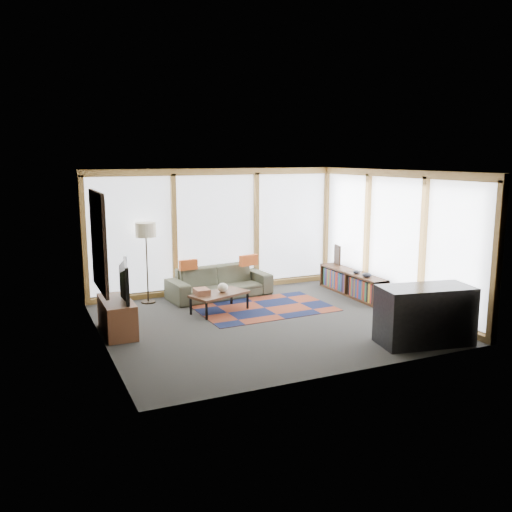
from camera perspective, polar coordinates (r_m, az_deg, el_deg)
name	(u,v)px	position (r m, az deg, el deg)	size (l,w,h in m)	color
ground	(265,322)	(9.53, 0.99, -6.92)	(5.50, 5.50, 0.00)	#2B2A28
room_envelope	(277,229)	(9.90, 2.23, 2.88)	(5.52, 5.02, 2.62)	#423B30
rug	(265,308)	(10.34, 0.91, -5.48)	(2.49, 1.60, 0.01)	maroon
sofa	(220,282)	(11.11, -3.86, -2.77)	(2.10, 0.82, 0.61)	#3A3E2F
pillow_left	(188,265)	(10.87, -7.13, -0.93)	(0.37, 0.11, 0.20)	#B14A1D
pillow_right	(249,260)	(11.21, -0.78, -0.45)	(0.40, 0.12, 0.22)	#B14A1D
floor_lamp	(147,263)	(10.76, -11.41, -0.73)	(0.40, 0.40, 1.59)	#2F2519
coffee_table	(220,302)	(10.09, -3.85, -4.89)	(1.07, 0.54, 0.36)	#362212
book_stack	(202,291)	(9.97, -5.74, -3.74)	(0.25, 0.31, 0.10)	brown
vase	(223,288)	(10.09, -3.51, -3.33)	(0.20, 0.20, 0.17)	silver
bookshelf	(352,283)	(11.42, 10.09, -2.84)	(0.36, 2.00, 0.50)	#362212
bowl_a	(367,275)	(10.88, 11.60, -1.96)	(0.19, 0.19, 0.09)	black
bowl_b	(356,272)	(11.17, 10.53, -1.66)	(0.15, 0.15, 0.07)	black
shelf_picture	(337,255)	(12.03, 8.56, 0.13)	(0.04, 0.33, 0.43)	black
tv_console	(117,317)	(9.13, -14.42, -6.19)	(0.47, 1.12, 0.56)	brown
television	(120,281)	(9.04, -14.17, -2.52)	(1.06, 0.14, 0.61)	black
bar_counter	(425,315)	(8.73, 17.35, -5.96)	(1.42, 0.66, 0.90)	black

